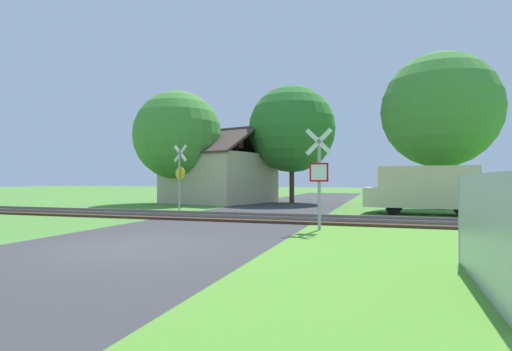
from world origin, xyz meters
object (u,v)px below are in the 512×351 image
stop_sign_near (319,173)px  crossing_sign_far (180,173)px  tree_left (178,135)px  tree_center (292,129)px  mail_truck (423,188)px  tree_right (440,110)px  fence_panel (480,231)px  house (220,176)px

stop_sign_near → crossing_sign_far: (-8.03, 5.59, 0.15)m
crossing_sign_far → tree_left: tree_left is taller
tree_center → mail_truck: bearing=-43.6°
crossing_sign_far → tree_right: size_ratio=0.40×
tree_left → tree_right: (16.45, -0.55, 0.76)m
mail_truck → fence_panel: bearing=-176.6°
tree_center → fence_panel: size_ratio=2.18×
house → tree_left: 4.14m
tree_left → house: bearing=42.7°
crossing_sign_far → house: house is taller
house → tree_center: 6.16m
crossing_sign_far → mail_truck: 11.89m
stop_sign_near → crossing_sign_far: bearing=-34.9°
crossing_sign_far → house: size_ratio=0.42×
tree_center → tree_right: 9.85m
tree_left → tree_center: tree_center is taller
tree_left → mail_truck: (15.22, -4.42, -3.44)m
house → tree_left: (-2.24, -2.07, 2.80)m
crossing_sign_far → mail_truck: size_ratio=0.68×
mail_truck → stop_sign_near: bearing=158.1°
stop_sign_near → fence_panel: bearing=118.4°
stop_sign_near → tree_right: size_ratio=0.38×
house → tree_right: bearing=5.8°
tree_center → fence_panel: bearing=-70.3°
tree_center → fence_panel: tree_center is taller
house → tree_right: size_ratio=0.95×
tree_center → crossing_sign_far: bearing=-112.6°
tree_left → tree_right: size_ratio=0.90×
stop_sign_near → crossing_sign_far: size_ratio=0.96×
stop_sign_near → fence_panel: size_ratio=0.86×
stop_sign_near → house: size_ratio=0.40×
mail_truck → tree_right: bearing=-12.4°
tree_left → mail_truck: 16.22m
house → fence_panel: house is taller
tree_right → house: bearing=169.6°
crossing_sign_far → tree_center: tree_center is taller
stop_sign_near → tree_center: tree_center is taller
stop_sign_near → mail_truck: 8.18m
house → tree_left: tree_left is taller
house → mail_truck: size_ratio=1.61×
stop_sign_near → tree_left: tree_left is taller
house → crossing_sign_far: bearing=-65.2°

